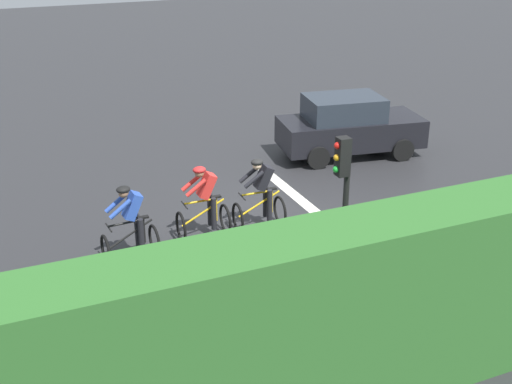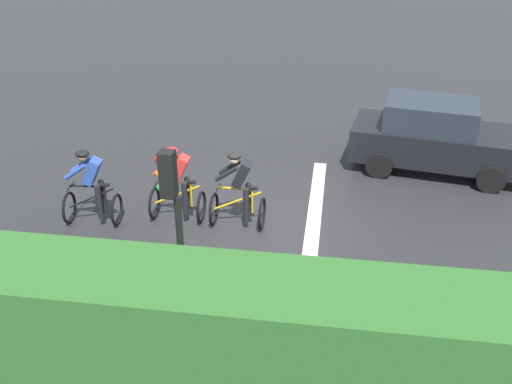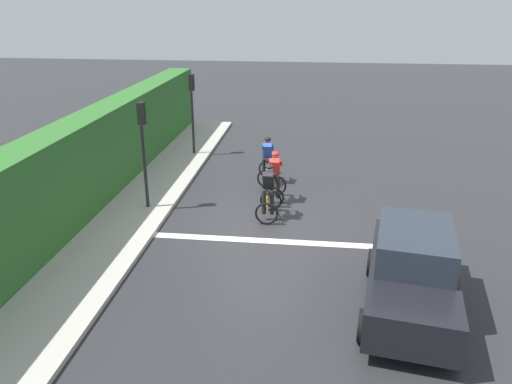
{
  "view_description": "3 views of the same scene",
  "coord_description": "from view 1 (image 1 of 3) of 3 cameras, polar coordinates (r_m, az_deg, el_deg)",
  "views": [
    {
      "loc": [
        -12.03,
        5.92,
        6.64
      ],
      "look_at": [
        -0.67,
        0.98,
        1.3
      ],
      "focal_mm": 46.17,
      "sensor_mm": 36.0,
      "label": 1
    },
    {
      "loc": [
        -10.05,
        -1.36,
        6.34
      ],
      "look_at": [
        -0.24,
        0.08,
        1.05
      ],
      "focal_mm": 40.81,
      "sensor_mm": 36.0,
      "label": 2
    },
    {
      "loc": [
        1.4,
        -12.97,
        6.12
      ],
      "look_at": [
        -0.17,
        0.32,
        0.88
      ],
      "focal_mm": 34.66,
      "sensor_mm": 36.0,
      "label": 3
    }
  ],
  "objects": [
    {
      "name": "ground_plane",
      "position": [
        14.96,
        2.41,
        -3.04
      ],
      "size": [
        80.0,
        80.0,
        0.0
      ],
      "primitive_type": "plane",
      "color": "#28282B"
    },
    {
      "name": "hedge_wall",
      "position": [
        9.27,
        6.11,
        -11.1
      ],
      "size": [
        1.1,
        20.18,
        2.84
      ],
      "primitive_type": "cube",
      "color": "#2D6628",
      "rests_on": "ground"
    },
    {
      "name": "cyclist_second",
      "position": [
        14.22,
        -4.49,
        -1.0
      ],
      "size": [
        0.69,
        1.09,
        1.66
      ],
      "color": "black",
      "rests_on": "ground"
    },
    {
      "name": "traffic_light_near_crossing",
      "position": [
        10.87,
        7.5,
        -0.86
      ],
      "size": [
        0.2,
        0.31,
        3.34
      ],
      "color": "black",
      "rests_on": "ground"
    },
    {
      "name": "road_marking_stop_line",
      "position": [
        15.4,
        5.88,
        -2.33
      ],
      "size": [
        7.0,
        0.3,
        0.01
      ],
      "primitive_type": "cube",
      "color": "silver",
      "rests_on": "ground"
    },
    {
      "name": "stone_wall_low",
      "position": [
        10.2,
        4.97,
        -15.81
      ],
      "size": [
        0.44,
        20.18,
        0.44
      ],
      "primitive_type": "cube",
      "color": "gray",
      "rests_on": "ground"
    },
    {
      "name": "car_black",
      "position": [
        19.25,
        8.04,
        5.68
      ],
      "size": [
        2.37,
        4.32,
        1.76
      ],
      "color": "black",
      "rests_on": "ground"
    },
    {
      "name": "sidewalk_kerb",
      "position": [
        10.92,
        2.65,
        -13.75
      ],
      "size": [
        2.8,
        20.18,
        0.12
      ],
      "primitive_type": "cube",
      "color": "#ADA89E",
      "rests_on": "ground"
    },
    {
      "name": "cyclist_lead",
      "position": [
        13.47,
        -10.8,
        -2.83
      ],
      "size": [
        0.74,
        1.12,
        1.66
      ],
      "color": "black",
      "rests_on": "ground"
    },
    {
      "name": "cyclist_mid",
      "position": [
        14.59,
        0.42,
        -0.27
      ],
      "size": [
        0.72,
        1.1,
        1.66
      ],
      "color": "black",
      "rests_on": "ground"
    }
  ]
}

